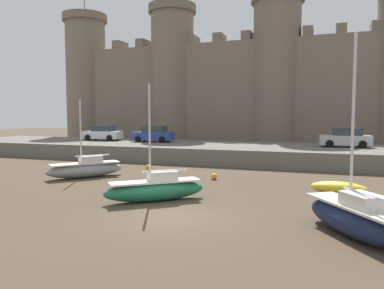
{
  "coord_description": "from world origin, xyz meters",
  "views": [
    {
      "loc": [
        5.67,
        -13.61,
        4.09
      ],
      "look_at": [
        -1.08,
        5.18,
        2.5
      ],
      "focal_mm": 35.0,
      "sensor_mm": 36.0,
      "label": 1
    }
  ],
  "objects_px": {
    "mooring_buoy_near_shore": "(149,168)",
    "car_quay_centre_west": "(153,134)",
    "sailboat_near_channel_left": "(86,169)",
    "car_quay_east": "(345,138)",
    "rowboat_foreground_right": "(339,188)",
    "sailboat_midflat_centre": "(355,218)",
    "sailboat_near_channel_right": "(156,189)",
    "mooring_buoy_near_channel": "(214,176)",
    "car_quay_west": "(103,133)"
  },
  "relations": [
    {
      "from": "mooring_buoy_near_shore",
      "to": "car_quay_centre_west",
      "type": "xyz_separation_m",
      "value": [
        -4.4,
        9.97,
        1.88
      ]
    },
    {
      "from": "sailboat_near_channel_left",
      "to": "car_quay_east",
      "type": "relative_size",
      "value": 1.21
    },
    {
      "from": "rowboat_foreground_right",
      "to": "sailboat_midflat_centre",
      "type": "distance_m",
      "value": 7.07
    },
    {
      "from": "car_quay_centre_west",
      "to": "car_quay_east",
      "type": "xyz_separation_m",
      "value": [
        17.96,
        -0.04,
        0.0
      ]
    },
    {
      "from": "sailboat_near_channel_right",
      "to": "mooring_buoy_near_shore",
      "type": "distance_m",
      "value": 9.43
    },
    {
      "from": "rowboat_foreground_right",
      "to": "mooring_buoy_near_channel",
      "type": "height_order",
      "value": "rowboat_foreground_right"
    },
    {
      "from": "sailboat_near_channel_right",
      "to": "rowboat_foreground_right",
      "type": "height_order",
      "value": "sailboat_near_channel_right"
    },
    {
      "from": "sailboat_near_channel_left",
      "to": "car_quay_east",
      "type": "distance_m",
      "value": 21.32
    },
    {
      "from": "sailboat_near_channel_right",
      "to": "car_quay_centre_west",
      "type": "xyz_separation_m",
      "value": [
        -8.87,
        18.27,
        1.55
      ]
    },
    {
      "from": "mooring_buoy_near_shore",
      "to": "car_quay_east",
      "type": "relative_size",
      "value": 0.12
    },
    {
      "from": "rowboat_foreground_right",
      "to": "car_quay_east",
      "type": "distance_m",
      "value": 13.83
    },
    {
      "from": "sailboat_near_channel_left",
      "to": "car_quay_west",
      "type": "relative_size",
      "value": 1.21
    },
    {
      "from": "mooring_buoy_near_channel",
      "to": "car_quay_east",
      "type": "relative_size",
      "value": 0.1
    },
    {
      "from": "rowboat_foreground_right",
      "to": "car_quay_east",
      "type": "xyz_separation_m",
      "value": [
        0.86,
        13.69,
        1.79
      ]
    },
    {
      "from": "sailboat_near_channel_left",
      "to": "mooring_buoy_near_channel",
      "type": "distance_m",
      "value": 8.41
    },
    {
      "from": "sailboat_midflat_centre",
      "to": "sailboat_near_channel_left",
      "type": "bearing_deg",
      "value": 155.72
    },
    {
      "from": "sailboat_midflat_centre",
      "to": "mooring_buoy_near_shore",
      "type": "relative_size",
      "value": 13.24
    },
    {
      "from": "sailboat_midflat_centre",
      "to": "car_quay_west",
      "type": "xyz_separation_m",
      "value": [
        -23.51,
        21.03,
        1.49
      ]
    },
    {
      "from": "sailboat_midflat_centre",
      "to": "car_quay_west",
      "type": "distance_m",
      "value": 31.57
    },
    {
      "from": "car_quay_centre_west",
      "to": "car_quay_west",
      "type": "height_order",
      "value": "same"
    },
    {
      "from": "sailboat_near_channel_right",
      "to": "car_quay_centre_west",
      "type": "relative_size",
      "value": 1.31
    },
    {
      "from": "rowboat_foreground_right",
      "to": "sailboat_near_channel_right",
      "type": "bearing_deg",
      "value": -151.16
    },
    {
      "from": "sailboat_midflat_centre",
      "to": "sailboat_near_channel_left",
      "type": "height_order",
      "value": "sailboat_midflat_centre"
    },
    {
      "from": "mooring_buoy_near_channel",
      "to": "sailboat_near_channel_left",
      "type": "bearing_deg",
      "value": -165.91
    },
    {
      "from": "rowboat_foreground_right",
      "to": "sailboat_midflat_centre",
      "type": "xyz_separation_m",
      "value": [
        0.29,
        -7.06,
        0.3
      ]
    },
    {
      "from": "car_quay_west",
      "to": "sailboat_midflat_centre",
      "type": "bearing_deg",
      "value": -41.81
    },
    {
      "from": "mooring_buoy_near_shore",
      "to": "car_quay_east",
      "type": "height_order",
      "value": "car_quay_east"
    },
    {
      "from": "sailboat_midflat_centre",
      "to": "mooring_buoy_near_channel",
      "type": "distance_m",
      "value": 11.89
    },
    {
      "from": "rowboat_foreground_right",
      "to": "car_quay_west",
      "type": "height_order",
      "value": "car_quay_west"
    },
    {
      "from": "sailboat_near_channel_left",
      "to": "car_quay_centre_west",
      "type": "height_order",
      "value": "sailboat_near_channel_left"
    },
    {
      "from": "mooring_buoy_near_channel",
      "to": "rowboat_foreground_right",
      "type": "bearing_deg",
      "value": -15.95
    },
    {
      "from": "sailboat_midflat_centre",
      "to": "car_quay_west",
      "type": "relative_size",
      "value": 1.61
    },
    {
      "from": "mooring_buoy_near_channel",
      "to": "car_quay_centre_west",
      "type": "distance_m",
      "value": 15.35
    },
    {
      "from": "car_quay_east",
      "to": "rowboat_foreground_right",
      "type": "bearing_deg",
      "value": -93.6
    },
    {
      "from": "car_quay_east",
      "to": "car_quay_west",
      "type": "distance_m",
      "value": 24.08
    },
    {
      "from": "sailboat_midflat_centre",
      "to": "car_quay_centre_west",
      "type": "xyz_separation_m",
      "value": [
        -17.39,
        20.79,
        1.49
      ]
    },
    {
      "from": "rowboat_foreground_right",
      "to": "mooring_buoy_near_channel",
      "type": "relative_size",
      "value": 7.27
    },
    {
      "from": "sailboat_midflat_centre",
      "to": "car_quay_west",
      "type": "height_order",
      "value": "sailboat_midflat_centre"
    },
    {
      "from": "sailboat_near_channel_right",
      "to": "sailboat_near_channel_left",
      "type": "xyz_separation_m",
      "value": [
        -7.21,
        4.57,
        -0.01
      ]
    },
    {
      "from": "sailboat_near_channel_right",
      "to": "mooring_buoy_near_shore",
      "type": "bearing_deg",
      "value": 118.3
    },
    {
      "from": "sailboat_near_channel_right",
      "to": "sailboat_near_channel_left",
      "type": "distance_m",
      "value": 8.53
    },
    {
      "from": "rowboat_foreground_right",
      "to": "mooring_buoy_near_shore",
      "type": "xyz_separation_m",
      "value": [
        -12.7,
        3.76,
        -0.09
      ]
    },
    {
      "from": "car_quay_west",
      "to": "rowboat_foreground_right",
      "type": "bearing_deg",
      "value": -31.04
    },
    {
      "from": "mooring_buoy_near_shore",
      "to": "sailboat_near_channel_right",
      "type": "bearing_deg",
      "value": -61.7
    },
    {
      "from": "car_quay_east",
      "to": "car_quay_west",
      "type": "relative_size",
      "value": 1.0
    },
    {
      "from": "sailboat_near_channel_left",
      "to": "sailboat_near_channel_right",
      "type": "bearing_deg",
      "value": -32.4
    },
    {
      "from": "sailboat_near_channel_left",
      "to": "mooring_buoy_near_shore",
      "type": "relative_size",
      "value": 9.93
    },
    {
      "from": "car_quay_centre_west",
      "to": "car_quay_west",
      "type": "bearing_deg",
      "value": 177.77
    },
    {
      "from": "sailboat_near_channel_right",
      "to": "car_quay_west",
      "type": "height_order",
      "value": "sailboat_near_channel_right"
    },
    {
      "from": "sailboat_near_channel_left",
      "to": "sailboat_midflat_centre",
      "type": "bearing_deg",
      "value": -24.28
    }
  ]
}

